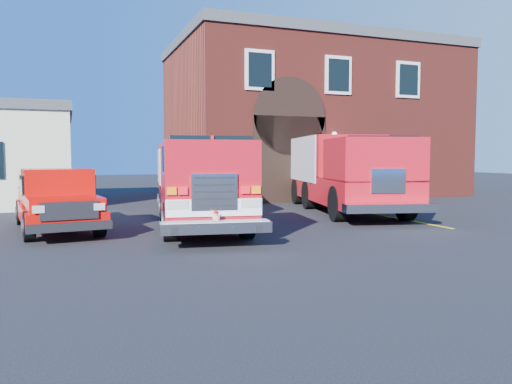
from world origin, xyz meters
name	(u,v)px	position (x,y,z in m)	size (l,w,h in m)	color
ground	(240,239)	(0.00, 0.00, 0.00)	(100.00, 100.00, 0.00)	black
parking_stripe_near	(420,223)	(6.50, 1.00, 0.00)	(0.12, 3.00, 0.01)	yellow
parking_stripe_mid	(368,213)	(6.50, 4.00, 0.00)	(0.12, 3.00, 0.01)	yellow
parking_stripe_far	(329,206)	(6.50, 7.00, 0.00)	(0.12, 3.00, 0.01)	yellow
fire_station	(309,120)	(8.99, 13.98, 4.25)	(15.20, 10.20, 8.45)	maroon
fire_engine	(198,181)	(-0.35, 3.04, 1.37)	(3.63, 8.87, 2.65)	black
pickup_truck	(57,201)	(-4.44, 3.34, 0.85)	(2.64, 5.67, 1.79)	black
secondary_truck	(344,170)	(6.01, 4.93, 1.61)	(4.80, 9.48, 2.95)	black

